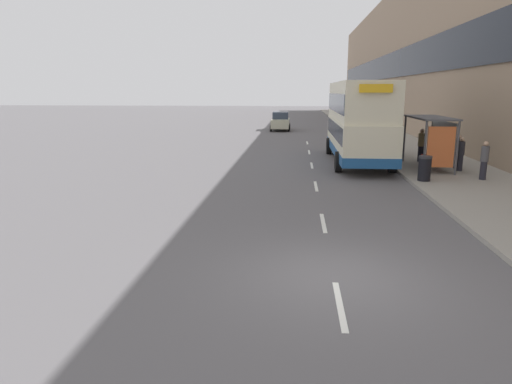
{
  "coord_description": "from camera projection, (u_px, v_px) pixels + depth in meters",
  "views": [
    {
      "loc": [
        -0.86,
        -9.13,
        3.85
      ],
      "look_at": [
        -3.47,
        20.76,
        -2.83
      ],
      "focal_mm": 32.0,
      "sensor_mm": 36.0,
      "label": 1
    }
  ],
  "objects": [
    {
      "name": "bus_shelter",
      "position": [
        435.0,
        133.0,
        21.79
      ],
      "size": [
        1.6,
        4.2,
        2.48
      ],
      "color": "#4C4C51",
      "rests_on": "ground_plane"
    },
    {
      "name": "lane_mark_0",
      "position": [
        340.0,
        305.0,
        8.36
      ],
      "size": [
        0.12,
        2.0,
        0.01
      ],
      "color": "silver",
      "rests_on": "ground_plane"
    },
    {
      "name": "litter_bin",
      "position": [
        425.0,
        168.0,
        19.12
      ],
      "size": [
        0.55,
        0.55,
        1.05
      ],
      "color": "black",
      "rests_on": "ground_plane"
    },
    {
      "name": "pedestrian_2",
      "position": [
        461.0,
        154.0,
        21.42
      ],
      "size": [
        0.31,
        0.31,
        1.59
      ],
      "color": "#23232D",
      "rests_on": "ground_plane"
    },
    {
      "name": "lane_mark_1",
      "position": [
        323.0,
        223.0,
        13.57
      ],
      "size": [
        0.12,
        2.0,
        0.01
      ],
      "color": "silver",
      "rests_on": "ground_plane"
    },
    {
      "name": "pedestrian_1",
      "position": [
        421.0,
        145.0,
        24.21
      ],
      "size": [
        0.34,
        0.34,
        1.74
      ],
      "color": "#23232D",
      "rests_on": "ground_plane"
    },
    {
      "name": "lane_mark_3",
      "position": [
        312.0,
        165.0,
        23.98
      ],
      "size": [
        0.12,
        2.0,
        0.01
      ],
      "color": "silver",
      "rests_on": "ground_plane"
    },
    {
      "name": "car_0",
      "position": [
        280.0,
        121.0,
        45.08
      ],
      "size": [
        1.91,
        4.44,
        1.8
      ],
      "rotation": [
        0.0,
        0.0,
        3.14
      ],
      "color": "#B7B799",
      "rests_on": "ground_plane"
    },
    {
      "name": "double_decker_bus_near",
      "position": [
        358.0,
        121.0,
        24.49
      ],
      "size": [
        2.85,
        10.09,
        4.3
      ],
      "color": "beige",
      "rests_on": "ground_plane"
    },
    {
      "name": "pedestrian_4",
      "position": [
        458.0,
        151.0,
        22.15
      ],
      "size": [
        0.33,
        0.33,
        1.64
      ],
      "color": "#23232D",
      "rests_on": "ground_plane"
    },
    {
      "name": "pedestrian_3",
      "position": [
        484.0,
        160.0,
        19.29
      ],
      "size": [
        0.32,
        0.32,
        1.64
      ],
      "color": "#23232D",
      "rests_on": "ground_plane"
    },
    {
      "name": "pavement",
      "position": [
        368.0,
        129.0,
        46.51
      ],
      "size": [
        5.0,
        93.0,
        0.14
      ],
      "color": "gray",
      "rests_on": "ground_plane"
    },
    {
      "name": "terrace_facade",
      "position": [
        414.0,
        56.0,
        44.63
      ],
      "size": [
        3.1,
        93.0,
        14.35
      ],
      "color": "#9E846B",
      "rests_on": "ground_plane"
    },
    {
      "name": "lane_mark_4",
      "position": [
        309.0,
        152.0,
        29.18
      ],
      "size": [
        0.12,
        2.0,
        0.01
      ],
      "color": "silver",
      "rests_on": "ground_plane"
    },
    {
      "name": "pedestrian_at_shelter",
      "position": [
        400.0,
        138.0,
        27.2
      ],
      "size": [
        0.36,
        0.36,
        1.81
      ],
      "color": "#23232D",
      "rests_on": "ground_plane"
    },
    {
      "name": "lane_mark_2",
      "position": [
        316.0,
        186.0,
        18.77
      ],
      "size": [
        0.12,
        2.0,
        0.01
      ],
      "color": "silver",
      "rests_on": "ground_plane"
    },
    {
      "name": "lane_mark_5",
      "position": [
        307.0,
        143.0,
        34.39
      ],
      "size": [
        0.12,
        2.0,
        0.01
      ],
      "color": "silver",
      "rests_on": "ground_plane"
    },
    {
      "name": "ground_plane",
      "position": [
        334.0,
        277.0,
        9.64
      ],
      "size": [
        220.0,
        220.0,
        0.0
      ],
      "primitive_type": "plane",
      "color": "#5B595B"
    }
  ]
}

